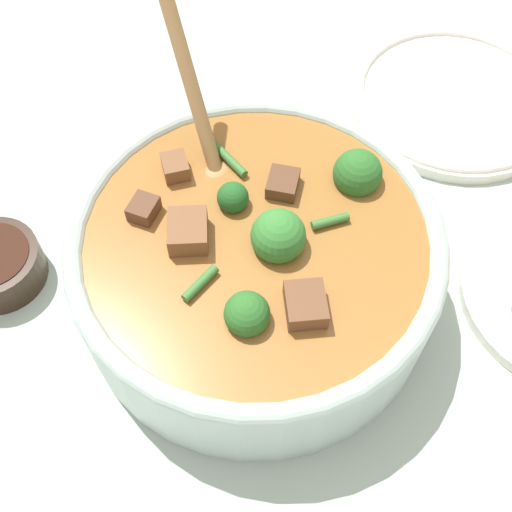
% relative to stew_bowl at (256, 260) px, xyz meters
% --- Properties ---
extents(ground_plane, '(4.00, 4.00, 0.00)m').
position_rel_stew_bowl_xyz_m(ground_plane, '(-0.00, -0.00, -0.05)').
color(ground_plane, '#ADBCAD').
extents(stew_bowl, '(0.30, 0.35, 0.29)m').
position_rel_stew_bowl_xyz_m(stew_bowl, '(0.00, 0.00, 0.00)').
color(stew_bowl, '#B2C6BC').
rests_on(stew_bowl, ground_plane).
extents(empty_plate, '(0.22, 0.22, 0.02)m').
position_rel_stew_bowl_xyz_m(empty_plate, '(0.31, 0.04, -0.04)').
color(empty_plate, silver).
rests_on(empty_plate, ground_plane).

